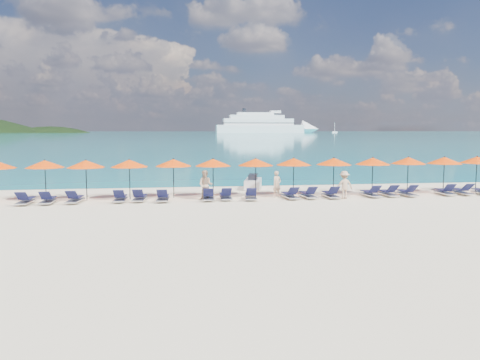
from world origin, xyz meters
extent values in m
plane|color=beige|center=(0.00, 0.00, 0.00)|extent=(1400.00, 1400.00, 0.00)
cube|color=#1FA9B2|center=(0.00, 660.00, 0.01)|extent=(1600.00, 1300.00, 0.01)
ellipsoid|color=black|center=(-150.00, 560.00, -35.00)|extent=(162.00, 126.00, 85.50)
cube|color=white|center=(92.14, 504.54, 4.51)|extent=(99.21, 18.25, 9.02)
cone|color=white|center=(151.64, 504.67, 4.51)|extent=(19.88, 19.88, 19.83)
cube|color=white|center=(90.34, 504.53, 12.62)|extent=(79.37, 15.50, 7.21)
cube|color=white|center=(88.53, 504.53, 18.03)|extent=(61.52, 13.66, 4.51)
cube|color=white|center=(86.73, 504.52, 21.64)|extent=(41.68, 10.91, 3.16)
cube|color=black|center=(90.34, 504.53, 11.27)|extent=(80.36, 15.68, 0.81)
cube|color=black|center=(90.34, 504.53, 14.42)|extent=(78.38, 15.32, 0.81)
cylinder|color=black|center=(74.29, 504.50, 25.24)|extent=(3.97, 3.97, 4.96)
cube|color=white|center=(134.18, 538.85, 0.92)|extent=(6.90, 2.30, 1.84)
cylinder|color=white|center=(134.18, 538.85, 6.90)|extent=(0.41, 0.41, 11.50)
cube|color=white|center=(180.09, 502.71, 0.85)|extent=(6.36, 2.12, 1.70)
cylinder|color=white|center=(180.09, 502.71, 6.36)|extent=(0.38, 0.38, 10.60)
cube|color=silver|center=(1.65, 8.58, 0.33)|extent=(1.58, 2.80, 0.61)
cube|color=black|center=(1.60, 8.36, 0.77)|extent=(0.79, 1.20, 0.39)
cylinder|color=black|center=(1.80, 9.22, 0.94)|extent=(0.61, 0.21, 0.07)
imported|color=tan|center=(2.36, 4.48, 0.76)|extent=(0.66, 0.57, 1.53)
imported|color=tan|center=(-1.79, 4.02, 0.83)|extent=(0.92, 0.72, 1.66)
imported|color=tan|center=(5.99, 3.36, 0.79)|extent=(1.06, 0.56, 1.59)
cylinder|color=black|center=(-10.56, 5.10, 1.10)|extent=(0.05, 0.05, 2.20)
cone|color=#F84305|center=(-10.56, 5.10, 2.02)|extent=(2.10, 2.10, 0.42)
sphere|color=black|center=(-10.56, 5.10, 2.24)|extent=(0.08, 0.08, 0.08)
cylinder|color=black|center=(-8.33, 4.84, 1.10)|extent=(0.05, 0.05, 2.20)
cone|color=#F84305|center=(-8.33, 4.84, 2.02)|extent=(2.10, 2.10, 0.42)
sphere|color=black|center=(-8.33, 4.84, 2.24)|extent=(0.08, 0.08, 0.08)
cylinder|color=black|center=(-5.99, 4.92, 1.10)|extent=(0.05, 0.05, 2.20)
cone|color=#F84305|center=(-5.99, 4.92, 2.02)|extent=(2.10, 2.10, 0.42)
sphere|color=black|center=(-5.99, 4.92, 2.24)|extent=(0.08, 0.08, 0.08)
cylinder|color=black|center=(-3.55, 5.12, 1.10)|extent=(0.05, 0.05, 2.20)
cone|color=#F84305|center=(-3.55, 5.12, 2.02)|extent=(2.10, 2.10, 0.42)
sphere|color=black|center=(-3.55, 5.12, 2.24)|extent=(0.08, 0.08, 0.08)
cylinder|color=black|center=(-1.29, 5.02, 1.10)|extent=(0.05, 0.05, 2.20)
cone|color=#F84305|center=(-1.29, 5.02, 2.02)|extent=(2.10, 2.10, 0.42)
sphere|color=black|center=(-1.29, 5.02, 2.24)|extent=(0.08, 0.08, 0.08)
cylinder|color=black|center=(1.20, 5.01, 1.10)|extent=(0.05, 0.05, 2.20)
cone|color=#F84305|center=(1.20, 5.01, 2.02)|extent=(2.10, 2.10, 0.42)
sphere|color=black|center=(1.20, 5.01, 2.24)|extent=(0.08, 0.08, 0.08)
cylinder|color=black|center=(3.49, 5.06, 1.10)|extent=(0.05, 0.05, 2.20)
cone|color=#F84305|center=(3.49, 5.06, 2.02)|extent=(2.10, 2.10, 0.42)
sphere|color=black|center=(3.49, 5.06, 2.24)|extent=(0.08, 0.08, 0.08)
cylinder|color=black|center=(5.91, 4.95, 1.10)|extent=(0.05, 0.05, 2.20)
cone|color=#F84305|center=(5.91, 4.95, 2.02)|extent=(2.10, 2.10, 0.42)
sphere|color=black|center=(5.91, 4.95, 2.24)|extent=(0.08, 0.08, 0.08)
cylinder|color=black|center=(8.30, 4.85, 1.10)|extent=(0.05, 0.05, 2.20)
cone|color=#F84305|center=(8.30, 4.85, 2.02)|extent=(2.10, 2.10, 0.42)
sphere|color=black|center=(8.30, 4.85, 2.24)|extent=(0.08, 0.08, 0.08)
cylinder|color=black|center=(10.70, 5.12, 1.10)|extent=(0.05, 0.05, 2.20)
cone|color=#F84305|center=(10.70, 5.12, 2.02)|extent=(2.10, 2.10, 0.42)
sphere|color=black|center=(10.70, 5.12, 2.24)|extent=(0.08, 0.08, 0.08)
cylinder|color=black|center=(12.96, 4.92, 1.10)|extent=(0.05, 0.05, 2.20)
cone|color=#F84305|center=(12.96, 4.92, 2.02)|extent=(2.10, 2.10, 0.42)
sphere|color=black|center=(12.96, 4.92, 2.24)|extent=(0.08, 0.08, 0.08)
cylinder|color=black|center=(15.28, 5.11, 1.10)|extent=(0.05, 0.05, 2.20)
cone|color=#F84305|center=(15.28, 5.11, 2.02)|extent=(2.10, 2.10, 0.42)
sphere|color=black|center=(15.28, 5.11, 2.24)|extent=(0.08, 0.08, 0.08)
cube|color=silver|center=(-11.23, 3.70, 0.14)|extent=(0.65, 1.71, 0.06)
cube|color=#131539|center=(-11.22, 3.95, 0.30)|extent=(0.57, 1.11, 0.04)
cube|color=#131539|center=(-11.24, 3.15, 0.55)|extent=(0.56, 0.55, 0.43)
cube|color=silver|center=(-10.11, 3.74, 0.14)|extent=(0.65, 1.71, 0.06)
cube|color=#131539|center=(-10.11, 3.99, 0.30)|extent=(0.57, 1.11, 0.04)
cube|color=#131539|center=(-10.10, 3.19, 0.55)|extent=(0.56, 0.55, 0.43)
cube|color=silver|center=(-8.77, 3.86, 0.14)|extent=(0.75, 1.74, 0.06)
cube|color=#131539|center=(-8.75, 4.10, 0.30)|extent=(0.63, 1.14, 0.04)
cube|color=#131539|center=(-8.81, 3.31, 0.55)|extent=(0.59, 0.58, 0.43)
cube|color=silver|center=(-6.41, 3.90, 0.14)|extent=(0.66, 1.71, 0.06)
cube|color=#131539|center=(-6.40, 4.15, 0.30)|extent=(0.57, 1.11, 0.04)
cube|color=#131539|center=(-6.42, 3.35, 0.55)|extent=(0.56, 0.55, 0.43)
cube|color=silver|center=(-5.39, 3.96, 0.14)|extent=(0.76, 1.75, 0.06)
cube|color=#131539|center=(-5.37, 4.21, 0.30)|extent=(0.64, 1.14, 0.04)
cube|color=#131539|center=(-5.44, 3.41, 0.55)|extent=(0.59, 0.58, 0.43)
cube|color=silver|center=(-4.13, 3.72, 0.14)|extent=(0.71, 1.73, 0.06)
cube|color=#131539|center=(-4.12, 3.97, 0.30)|extent=(0.61, 1.13, 0.04)
cube|color=#131539|center=(-4.16, 3.17, 0.55)|extent=(0.58, 0.57, 0.43)
cube|color=silver|center=(-1.66, 3.78, 0.14)|extent=(0.71, 1.73, 0.06)
cube|color=#131539|center=(-1.65, 4.03, 0.30)|extent=(0.61, 1.13, 0.04)
cube|color=#131539|center=(-1.69, 3.23, 0.55)|extent=(0.58, 0.57, 0.43)
cube|color=silver|center=(-0.70, 3.85, 0.14)|extent=(0.65, 1.71, 0.06)
cube|color=#131539|center=(-0.69, 4.10, 0.30)|extent=(0.57, 1.11, 0.04)
cube|color=#131539|center=(-0.70, 3.30, 0.55)|extent=(0.56, 0.55, 0.43)
cube|color=silver|center=(0.70, 3.68, 0.14)|extent=(0.79, 1.76, 0.06)
cube|color=#131539|center=(0.73, 3.93, 0.30)|extent=(0.66, 1.15, 0.04)
cube|color=#131539|center=(0.64, 3.13, 0.55)|extent=(0.60, 0.59, 0.43)
cube|color=silver|center=(2.95, 3.73, 0.14)|extent=(0.78, 1.75, 0.06)
cube|color=#131539|center=(2.93, 3.98, 0.30)|extent=(0.65, 1.15, 0.04)
cube|color=#131539|center=(3.01, 3.18, 0.55)|extent=(0.60, 0.59, 0.43)
cube|color=silver|center=(4.03, 3.82, 0.14)|extent=(0.74, 1.74, 0.06)
cube|color=#131539|center=(4.01, 4.07, 0.30)|extent=(0.62, 1.14, 0.04)
cube|color=#131539|center=(4.07, 3.28, 0.55)|extent=(0.59, 0.57, 0.43)
cube|color=silver|center=(5.33, 3.75, 0.14)|extent=(0.63, 1.71, 0.06)
cube|color=#131539|center=(5.33, 4.00, 0.30)|extent=(0.56, 1.10, 0.04)
cube|color=#131539|center=(5.34, 3.20, 0.55)|extent=(0.55, 0.54, 0.43)
cube|color=silver|center=(7.77, 3.84, 0.14)|extent=(0.75, 1.74, 0.06)
cube|color=#131539|center=(7.75, 4.09, 0.30)|extent=(0.63, 1.14, 0.04)
cube|color=#131539|center=(7.81, 3.30, 0.55)|extent=(0.59, 0.58, 0.43)
cube|color=silver|center=(8.88, 3.92, 0.14)|extent=(0.72, 1.73, 0.06)
cube|color=#131539|center=(8.86, 4.17, 0.30)|extent=(0.61, 1.13, 0.04)
cube|color=#131539|center=(8.91, 3.37, 0.55)|extent=(0.58, 0.57, 0.43)
cube|color=silver|center=(10.00, 3.84, 0.14)|extent=(0.75, 1.74, 0.06)
cube|color=#131539|center=(9.98, 4.09, 0.30)|extent=(0.63, 1.14, 0.04)
cube|color=#131539|center=(10.04, 3.29, 0.55)|extent=(0.59, 0.58, 0.43)
cube|color=silver|center=(12.51, 3.97, 0.14)|extent=(0.77, 1.75, 0.06)
cube|color=#131539|center=(12.53, 4.22, 0.30)|extent=(0.65, 1.15, 0.04)
cube|color=#131539|center=(12.46, 3.42, 0.55)|extent=(0.60, 0.58, 0.43)
cube|color=silver|center=(13.59, 3.98, 0.14)|extent=(0.70, 1.73, 0.06)
cube|color=#131539|center=(13.58, 4.23, 0.30)|extent=(0.60, 1.12, 0.04)
cube|color=#131539|center=(13.61, 3.43, 0.55)|extent=(0.57, 0.56, 0.43)
camera|label=1|loc=(-3.43, -21.76, 3.90)|focal=35.00mm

